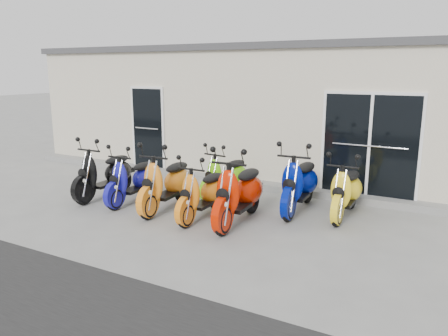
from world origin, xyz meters
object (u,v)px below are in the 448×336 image
at_px(scooter_front_orange_a, 166,175).
at_px(scooter_front_orange_b, 203,186).
at_px(scooter_back_yellow, 347,183).
at_px(scooter_front_red, 239,184).
at_px(scooter_front_blue, 133,173).
at_px(scooter_back_blue, 300,175).
at_px(scooter_front_black, 104,166).
at_px(scooter_back_green, 226,170).

distance_m(scooter_front_orange_a, scooter_front_orange_b, 0.91).
bearing_deg(scooter_front_orange_a, scooter_back_yellow, 17.02).
bearing_deg(scooter_front_red, scooter_front_blue, 175.23).
relative_size(scooter_front_blue, scooter_front_red, 0.87).
bearing_deg(scooter_back_blue, scooter_front_red, -124.25).
bearing_deg(scooter_front_black, scooter_back_blue, 14.50).
relative_size(scooter_back_green, scooter_back_blue, 0.86).
xyz_separation_m(scooter_front_orange_b, scooter_front_red, (0.72, 0.09, 0.11)).
relative_size(scooter_front_black, scooter_front_blue, 1.07).
relative_size(scooter_front_red, scooter_back_yellow, 1.13).
height_order(scooter_front_blue, scooter_front_red, scooter_front_red).
relative_size(scooter_front_black, scooter_front_orange_b, 1.09).
bearing_deg(scooter_front_red, scooter_back_green, 123.91).
distance_m(scooter_front_orange_b, scooter_back_green, 1.44).
distance_m(scooter_front_blue, scooter_back_blue, 3.43).
bearing_deg(scooter_back_green, scooter_front_red, -45.46).
relative_size(scooter_front_orange_a, scooter_front_red, 0.96).
height_order(scooter_back_blue, scooter_back_yellow, scooter_back_blue).
bearing_deg(scooter_back_green, scooter_back_yellow, 6.51).
relative_size(scooter_front_black, scooter_front_red, 0.93).
bearing_deg(scooter_front_blue, scooter_front_orange_b, -6.95).
height_order(scooter_front_black, scooter_back_green, scooter_front_black).
height_order(scooter_front_black, scooter_front_orange_a, scooter_front_orange_a).
bearing_deg(scooter_back_yellow, scooter_back_green, 178.64).
relative_size(scooter_front_orange_a, scooter_back_green, 1.14).
bearing_deg(scooter_front_black, scooter_front_orange_a, -3.06).
height_order(scooter_front_black, scooter_front_red, scooter_front_red).
bearing_deg(scooter_front_black, scooter_front_blue, -1.29).
bearing_deg(scooter_front_blue, scooter_front_red, -3.46).
relative_size(scooter_front_orange_a, scooter_front_orange_b, 1.12).
bearing_deg(scooter_back_blue, scooter_front_blue, -163.83).
relative_size(scooter_front_orange_b, scooter_back_yellow, 0.97).
distance_m(scooter_front_blue, scooter_back_green, 1.97).
xyz_separation_m(scooter_back_blue, scooter_back_yellow, (0.88, 0.10, -0.07)).
relative_size(scooter_front_black, scooter_back_yellow, 1.05).
distance_m(scooter_front_red, scooter_back_yellow, 2.06).
distance_m(scooter_front_black, scooter_front_orange_b, 2.61).
relative_size(scooter_front_red, scooter_back_blue, 1.02).
bearing_deg(scooter_front_red, scooter_front_black, 175.49).
distance_m(scooter_front_orange_b, scooter_back_blue, 1.92).
bearing_deg(scooter_back_blue, scooter_front_orange_a, -156.18).
bearing_deg(scooter_back_green, scooter_back_blue, 2.76).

